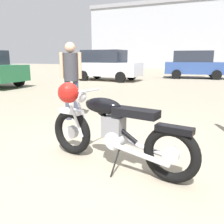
{
  "coord_description": "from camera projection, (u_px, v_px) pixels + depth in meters",
  "views": [
    {
      "loc": [
        1.06,
        -2.65,
        1.34
      ],
      "look_at": [
        -0.22,
        0.4,
        0.57
      ],
      "focal_mm": 37.45,
      "sensor_mm": 36.0,
      "label": 1
    }
  ],
  "objects": [
    {
      "name": "ground_plane",
      "position": [
        115.0,
        162.0,
        3.09
      ],
      "size": [
        80.0,
        80.0,
        0.0
      ],
      "primitive_type": "plane",
      "color": "gray"
    },
    {
      "name": "vintage_motorcycle",
      "position": [
        110.0,
        128.0,
        2.88
      ],
      "size": [
        2.07,
        0.73,
        1.07
      ],
      "rotation": [
        0.0,
        0.0,
        2.96
      ],
      "color": "black",
      "rests_on": "ground_plane"
    },
    {
      "name": "bystander",
      "position": [
        71.0,
        73.0,
        4.98
      ],
      "size": [
        0.42,
        0.3,
        1.66
      ],
      "rotation": [
        0.0,
        0.0,
        5.19
      ],
      "color": "#383D51",
      "rests_on": "ground_plane"
    },
    {
      "name": "pale_sedan_back",
      "position": [
        107.0,
        65.0,
        13.9
      ],
      "size": [
        3.98,
        1.99,
        1.78
      ],
      "rotation": [
        0.0,
        0.0,
        -0.05
      ],
      "color": "black",
      "rests_on": "ground_plane"
    },
    {
      "name": "silver_sedan_mid",
      "position": [
        195.0,
        64.0,
        15.39
      ],
      "size": [
        4.07,
        2.19,
        1.78
      ],
      "rotation": [
        0.0,
        0.0,
        0.12
      ],
      "color": "black",
      "rests_on": "ground_plane"
    },
    {
      "name": "industrial_building",
      "position": [
        176.0,
        36.0,
        34.62
      ],
      "size": [
        23.64,
        9.44,
        17.65
      ],
      "rotation": [
        0.0,
        0.0,
        -0.0
      ],
      "color": "#9EA0A8",
      "rests_on": "ground_plane"
    }
  ]
}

